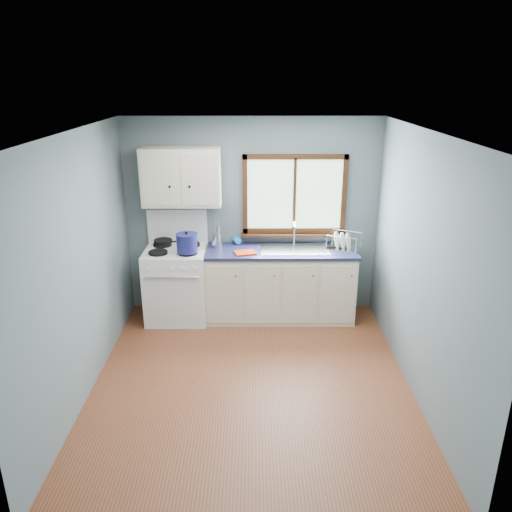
{
  "coord_description": "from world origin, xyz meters",
  "views": [
    {
      "loc": [
        0.04,
        -4.35,
        2.96
      ],
      "look_at": [
        0.05,
        0.9,
        1.05
      ],
      "focal_mm": 35.0,
      "sensor_mm": 36.0,
      "label": 1
    }
  ],
  "objects_px": {
    "gas_range": "(177,282)",
    "skillet": "(163,241)",
    "sink": "(295,254)",
    "base_cabinets": "(280,287)",
    "dish_rack": "(343,244)",
    "utensil_crock": "(217,241)",
    "stockpot": "(187,243)",
    "thermos": "(218,236)"
  },
  "relations": [
    {
      "from": "gas_range",
      "to": "thermos",
      "type": "relative_size",
      "value": 4.68
    },
    {
      "from": "sink",
      "to": "stockpot",
      "type": "bearing_deg",
      "value": -171.95
    },
    {
      "from": "base_cabinets",
      "to": "utensil_crock",
      "type": "xyz_separation_m",
      "value": [
        -0.79,
        0.11,
        0.59
      ]
    },
    {
      "from": "base_cabinets",
      "to": "sink",
      "type": "height_order",
      "value": "sink"
    },
    {
      "from": "sink",
      "to": "dish_rack",
      "type": "relative_size",
      "value": 1.77
    },
    {
      "from": "sink",
      "to": "thermos",
      "type": "bearing_deg",
      "value": 175.19
    },
    {
      "from": "sink",
      "to": "skillet",
      "type": "bearing_deg",
      "value": 175.22
    },
    {
      "from": "stockpot",
      "to": "dish_rack",
      "type": "height_order",
      "value": "stockpot"
    },
    {
      "from": "gas_range",
      "to": "base_cabinets",
      "type": "bearing_deg",
      "value": 0.82
    },
    {
      "from": "gas_range",
      "to": "base_cabinets",
      "type": "distance_m",
      "value": 1.31
    },
    {
      "from": "gas_range",
      "to": "sink",
      "type": "xyz_separation_m",
      "value": [
        1.49,
        0.02,
        0.37
      ]
    },
    {
      "from": "skillet",
      "to": "dish_rack",
      "type": "height_order",
      "value": "dish_rack"
    },
    {
      "from": "base_cabinets",
      "to": "stockpot",
      "type": "distance_m",
      "value": 1.32
    },
    {
      "from": "gas_range",
      "to": "base_cabinets",
      "type": "height_order",
      "value": "gas_range"
    },
    {
      "from": "base_cabinets",
      "to": "sink",
      "type": "xyz_separation_m",
      "value": [
        0.18,
        -0.0,
        0.45
      ]
    },
    {
      "from": "thermos",
      "to": "dish_rack",
      "type": "bearing_deg",
      "value": -0.87
    },
    {
      "from": "sink",
      "to": "utensil_crock",
      "type": "relative_size",
      "value": 2.11
    },
    {
      "from": "gas_range",
      "to": "dish_rack",
      "type": "relative_size",
      "value": 2.86
    },
    {
      "from": "utensil_crock",
      "to": "dish_rack",
      "type": "xyz_separation_m",
      "value": [
        1.58,
        -0.05,
        -0.03
      ]
    },
    {
      "from": "thermos",
      "to": "utensil_crock",
      "type": "bearing_deg",
      "value": 119.18
    },
    {
      "from": "sink",
      "to": "dish_rack",
      "type": "xyz_separation_m",
      "value": [
        0.6,
        0.06,
        0.11
      ]
    },
    {
      "from": "stockpot",
      "to": "dish_rack",
      "type": "relative_size",
      "value": 0.67
    },
    {
      "from": "sink",
      "to": "stockpot",
      "type": "distance_m",
      "value": 1.34
    },
    {
      "from": "dish_rack",
      "to": "skillet",
      "type": "bearing_deg",
      "value": -158.03
    },
    {
      "from": "base_cabinets",
      "to": "skillet",
      "type": "relative_size",
      "value": 5.36
    },
    {
      "from": "stockpot",
      "to": "dish_rack",
      "type": "bearing_deg",
      "value": 7.21
    },
    {
      "from": "skillet",
      "to": "stockpot",
      "type": "bearing_deg",
      "value": -39.41
    },
    {
      "from": "gas_range",
      "to": "dish_rack",
      "type": "xyz_separation_m",
      "value": [
        2.09,
        0.08,
        0.48
      ]
    },
    {
      "from": "sink",
      "to": "thermos",
      "type": "relative_size",
      "value": 2.89
    },
    {
      "from": "skillet",
      "to": "dish_rack",
      "type": "relative_size",
      "value": 0.73
    },
    {
      "from": "sink",
      "to": "skillet",
      "type": "height_order",
      "value": "sink"
    },
    {
      "from": "base_cabinets",
      "to": "dish_rack",
      "type": "xyz_separation_m",
      "value": [
        0.78,
        0.06,
        0.56
      ]
    },
    {
      "from": "thermos",
      "to": "dish_rack",
      "type": "xyz_separation_m",
      "value": [
        1.56,
        -0.02,
        -0.09
      ]
    },
    {
      "from": "gas_range",
      "to": "skillet",
      "type": "distance_m",
      "value": 0.54
    },
    {
      "from": "base_cabinets",
      "to": "thermos",
      "type": "bearing_deg",
      "value": 174.12
    },
    {
      "from": "stockpot",
      "to": "dish_rack",
      "type": "xyz_separation_m",
      "value": [
        1.91,
        0.24,
        -0.1
      ]
    },
    {
      "from": "base_cabinets",
      "to": "dish_rack",
      "type": "bearing_deg",
      "value": 4.11
    },
    {
      "from": "gas_range",
      "to": "stockpot",
      "type": "distance_m",
      "value": 0.63
    },
    {
      "from": "utensil_crock",
      "to": "thermos",
      "type": "relative_size",
      "value": 1.37
    },
    {
      "from": "utensil_crock",
      "to": "gas_range",
      "type": "bearing_deg",
      "value": -166.32
    },
    {
      "from": "utensil_crock",
      "to": "dish_rack",
      "type": "height_order",
      "value": "utensil_crock"
    },
    {
      "from": "gas_range",
      "to": "utensil_crock",
      "type": "bearing_deg",
      "value": 13.68
    }
  ]
}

